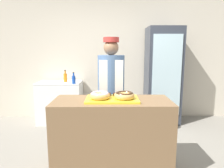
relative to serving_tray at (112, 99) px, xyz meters
The scene contains 12 objects.
wall_back 2.17m from the serving_tray, 90.00° to the left, with size 8.00×0.06×2.70m.
display_counter 0.47m from the serving_tray, ahead, with size 1.43×0.59×0.92m.
serving_tray is the anchor object (origin of this frame).
donut_light_glaze 0.16m from the serving_tray, 168.78° to the right, with size 0.24×0.24×0.08m.
donut_chocolate_glaze 0.16m from the serving_tray, 11.22° to the right, with size 0.24×0.24×0.08m.
brownie_back_left 0.14m from the serving_tray, 112.21° to the left, with size 0.08×0.08×0.03m.
brownie_back_right 0.14m from the serving_tray, 67.79° to the left, with size 0.08×0.08×0.03m.
baker_person 0.66m from the serving_tray, 90.65° to the left, with size 0.40×0.40×1.70m.
beverage_fridge 2.07m from the serving_tray, 58.76° to the left, with size 0.68×0.59×1.97m.
chest_freezer 2.14m from the serving_tray, 121.26° to the left, with size 0.90×0.59×0.86m.
bottle_orange 2.01m from the serving_tray, 118.24° to the left, with size 0.07×0.07×0.25m.
bottle_blue 1.72m from the serving_tray, 115.52° to the left, with size 0.07×0.07×0.23m.
Camera 1 is at (-0.03, -2.34, 1.52)m, focal length 32.00 mm.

